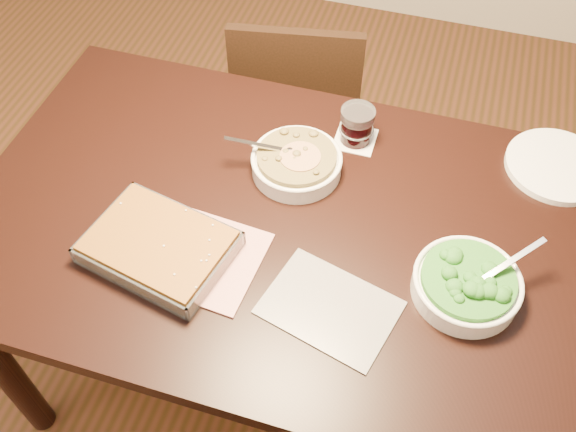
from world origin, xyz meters
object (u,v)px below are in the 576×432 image
object	(u,v)px
table	(275,244)
wine_tumbler	(357,124)
broccoli_bowl	(467,284)
chair_far	(298,107)
baking_dish	(159,247)
stew_bowl	(297,162)
dinner_plate	(557,166)

from	to	relation	value
table	wine_tumbler	size ratio (longest dim) A/B	14.98
broccoli_bowl	chair_far	size ratio (longest dim) A/B	0.27
broccoli_bowl	baking_dish	distance (m)	0.64
stew_bowl	baking_dish	world-z (taller)	stew_bowl
table	broccoli_bowl	bearing A→B (deg)	-9.06
wine_tumbler	dinner_plate	bearing A→B (deg)	5.37
stew_bowl	dinner_plate	bearing A→B (deg)	17.67
wine_tumbler	chair_far	size ratio (longest dim) A/B	0.11
baking_dish	table	bearing A→B (deg)	50.52
table	broccoli_bowl	distance (m)	0.46
table	stew_bowl	size ratio (longest dim) A/B	5.94
baking_dish	wine_tumbler	bearing A→B (deg)	67.13
broccoli_bowl	table	bearing A→B (deg)	170.94
chair_far	stew_bowl	bearing A→B (deg)	95.45
stew_bowl	wine_tumbler	size ratio (longest dim) A/B	2.52
table	wine_tumbler	world-z (taller)	wine_tumbler
baking_dish	dinner_plate	size ratio (longest dim) A/B	1.39
table	stew_bowl	xyz separation A→B (m)	(0.01, 0.16, 0.13)
stew_bowl	dinner_plate	xyz separation A→B (m)	(0.59, 0.19, -0.02)
broccoli_bowl	chair_far	xyz separation A→B (m)	(-0.57, 0.75, -0.32)
stew_bowl	wine_tumbler	world-z (taller)	wine_tumbler
baking_dish	chair_far	world-z (taller)	chair_far
broccoli_bowl	dinner_plate	xyz separation A→B (m)	(0.17, 0.41, -0.02)
stew_bowl	chair_far	bearing A→B (deg)	105.61
table	dinner_plate	xyz separation A→B (m)	(0.60, 0.34, 0.10)
broccoli_bowl	dinner_plate	world-z (taller)	broccoli_bowl
table	chair_far	bearing A→B (deg)	101.62
baking_dish	dinner_plate	bearing A→B (deg)	44.18
table	baking_dish	bearing A→B (deg)	-141.39
stew_bowl	broccoli_bowl	bearing A→B (deg)	-27.80
table	chair_far	world-z (taller)	chair_far
table	baking_dish	xyz separation A→B (m)	(-0.20, -0.16, 0.12)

